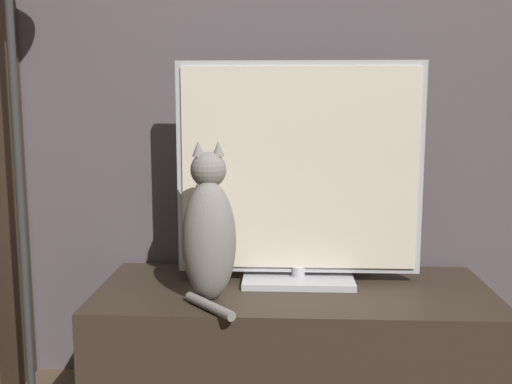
# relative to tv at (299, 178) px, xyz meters

# --- Properties ---
(wall_back) EXTENTS (4.80, 0.05, 2.60)m
(wall_back) POSITION_rel_tv_xyz_m (-0.01, 0.24, 0.54)
(wall_back) COLOR #564C51
(wall_back) RESTS_ON ground_plane
(tv_stand) EXTENTS (1.22, 0.53, 0.42)m
(tv_stand) POSITION_rel_tv_xyz_m (-0.01, -0.07, -0.55)
(tv_stand) COLOR #33281E
(tv_stand) RESTS_ON ground_plane
(tv) EXTENTS (0.77, 0.21, 0.70)m
(tv) POSITION_rel_tv_xyz_m (0.00, 0.00, 0.00)
(tv) COLOR #B7B7BC
(tv) RESTS_ON tv_stand
(cat) EXTENTS (0.18, 0.28, 0.47)m
(cat) POSITION_rel_tv_xyz_m (-0.26, -0.18, -0.14)
(cat) COLOR gray
(cat) RESTS_ON tv_stand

